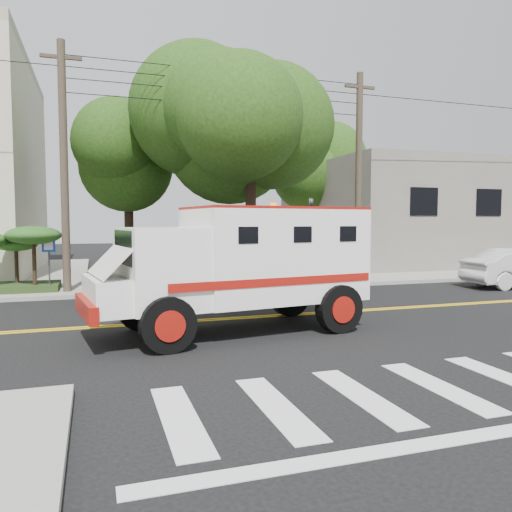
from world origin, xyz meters
name	(u,v)px	position (x,y,z in m)	size (l,w,h in m)	color
ground	(269,316)	(0.00, 0.00, 0.00)	(100.00, 100.00, 0.00)	black
sidewalk_ne	(401,263)	(13.50, 13.50, 0.07)	(17.00, 17.00, 0.15)	gray
building_right	(417,214)	(15.00, 14.00, 3.15)	(14.00, 12.00, 6.00)	slate
utility_pole_left	(64,170)	(-5.60, 6.00, 4.50)	(0.28, 0.28, 9.00)	#382D23
utility_pole_right	(359,179)	(6.30, 6.20, 4.50)	(0.28, 0.28, 9.00)	#382D23
tree_main	(263,108)	(1.94, 6.21, 7.20)	(6.08, 5.70, 9.85)	black
tree_left	(135,158)	(-2.68, 11.79, 5.73)	(4.48, 4.20, 7.70)	black
tree_right	(318,167)	(8.84, 15.77, 6.09)	(4.80, 4.50, 8.20)	black
traffic_signal	(311,232)	(3.80, 5.60, 2.23)	(0.15, 0.18, 3.60)	#3F3F42
accessibility_sign	(49,258)	(-6.20, 6.17, 1.37)	(0.45, 0.10, 2.02)	#3F3F42
palm_planter	(13,250)	(-7.44, 6.62, 1.65)	(3.52, 2.63, 2.36)	#1E3314
armored_truck	(242,261)	(-1.26, -1.56, 1.72)	(6.90, 3.44, 3.02)	white
pedestrian_a	(366,256)	(8.19, 8.67, 0.94)	(0.57, 0.38, 1.57)	gray
pedestrian_b	(325,254)	(5.96, 8.73, 1.07)	(0.89, 0.69, 1.83)	gray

